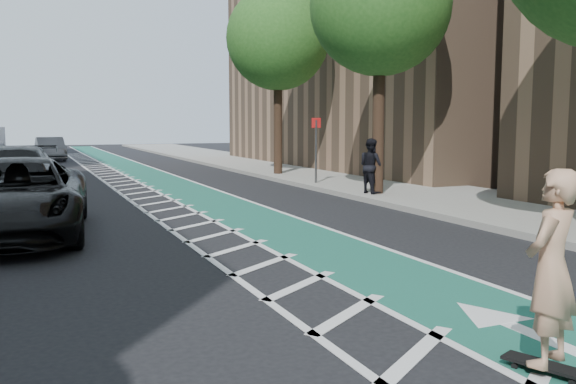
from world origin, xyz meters
TOP-DOWN VIEW (x-y plane):
  - ground at (0.00, 0.00)m, footprint 120.00×120.00m
  - bike_lane at (3.00, 10.00)m, footprint 2.00×90.00m
  - buffer_strip at (1.50, 10.00)m, footprint 1.40×90.00m
  - sidewalk_right at (9.50, 10.00)m, footprint 5.00×90.00m
  - curb_right at (7.05, 10.00)m, footprint 0.12×90.00m
  - tree_r_c at (7.90, 8.00)m, footprint 4.20×4.20m
  - tree_r_d at (7.90, 16.00)m, footprint 4.20×4.20m
  - sign_post at (7.60, 12.00)m, footprint 0.35×0.08m
  - skateboard at (2.30, -3.68)m, footprint 0.50×0.81m
  - skateboarder at (2.30, -3.68)m, footprint 0.77×0.64m
  - suv_near at (-2.21, 5.64)m, footprint 3.23×5.99m
  - suv_far at (-2.40, 8.93)m, footprint 2.98×6.10m
  - car_grey at (-0.56, 32.26)m, footprint 1.74×4.43m
  - pedestrian at (7.70, 8.37)m, footprint 0.75×0.90m
  - barrel_b at (-1.80, 9.50)m, footprint 0.67×0.67m

SIDE VIEW (x-z plane):
  - ground at x=0.00m, z-range 0.00..0.00m
  - buffer_strip at x=1.50m, z-range 0.00..0.01m
  - bike_lane at x=3.00m, z-range 0.00..0.01m
  - sidewalk_right at x=9.50m, z-range 0.00..0.15m
  - curb_right at x=7.05m, z-range 0.00..0.16m
  - skateboard at x=2.30m, z-range 0.03..0.14m
  - barrel_b at x=-1.80m, z-range -0.03..0.89m
  - car_grey at x=-0.56m, z-range 0.00..1.44m
  - suv_near at x=-2.21m, z-range 0.00..1.60m
  - suv_far at x=-2.40m, z-range 0.00..1.71m
  - pedestrian at x=7.70m, z-range 0.15..1.83m
  - skateboarder at x=2.30m, z-range 0.11..1.90m
  - sign_post at x=7.60m, z-range 0.11..2.59m
  - tree_r_c at x=7.90m, z-range 1.82..9.72m
  - tree_r_d at x=7.90m, z-range 1.82..9.72m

